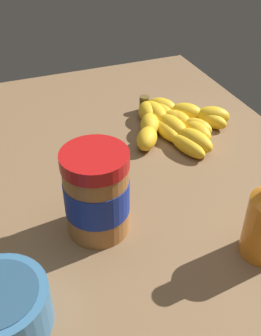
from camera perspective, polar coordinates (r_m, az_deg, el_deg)
The scene contains 4 objects.
ground_plane at distance 67.44cm, azimuth -0.12°, elevation -3.57°, with size 95.67×67.85×3.48cm, color brown.
banana_bunch at distance 80.67cm, azimuth 6.09°, elevation 6.67°, with size 22.84×22.73×3.79cm.
peanut_butter_jar at distance 55.01cm, azimuth -4.79°, elevation -3.58°, with size 9.07×9.07×13.04cm.
small_bowl at distance 49.34cm, azimuth -17.90°, elevation -18.26°, with size 11.25×11.25×5.59cm.
Camera 1 is at (47.82, -18.72, 41.99)cm, focal length 43.20 mm.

